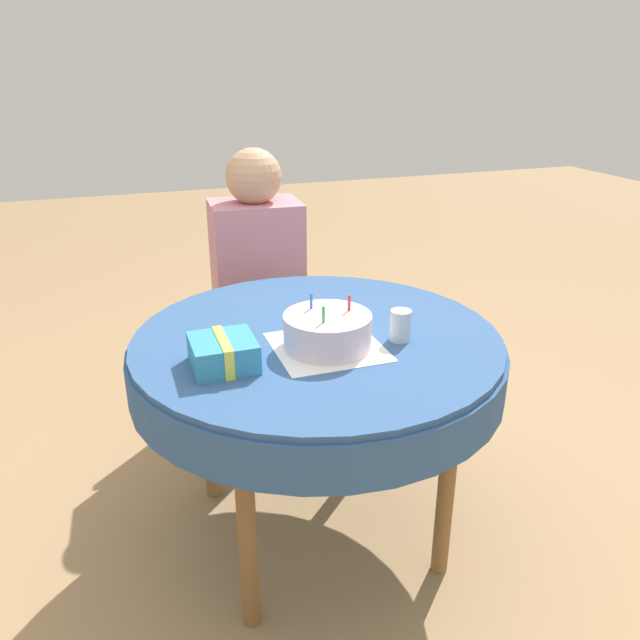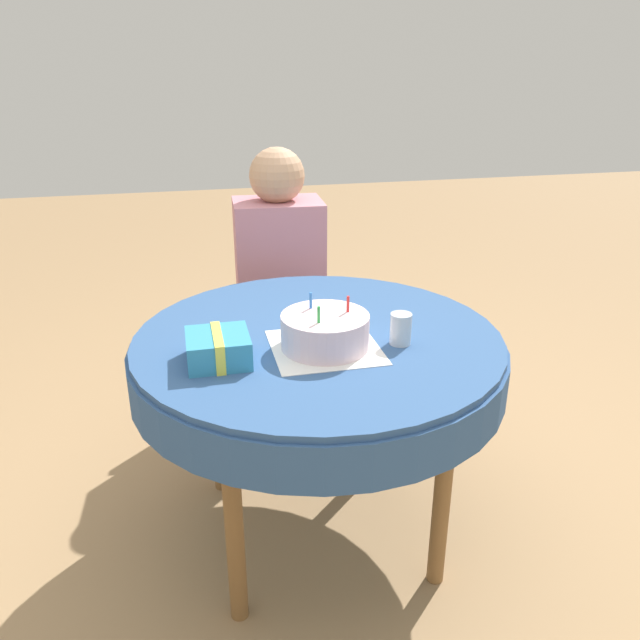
{
  "view_description": "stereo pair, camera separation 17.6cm",
  "coord_description": "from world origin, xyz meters",
  "views": [
    {
      "loc": [
        -0.54,
        -1.56,
        1.45
      ],
      "look_at": [
        0.0,
        -0.03,
        0.77
      ],
      "focal_mm": 35.0,
      "sensor_mm": 36.0,
      "label": 1
    },
    {
      "loc": [
        -0.37,
        -1.61,
        1.45
      ],
      "look_at": [
        0.0,
        -0.03,
        0.77
      ],
      "focal_mm": 35.0,
      "sensor_mm": 36.0,
      "label": 2
    }
  ],
  "objects": [
    {
      "name": "ground_plane",
      "position": [
        0.0,
        0.0,
        0.0
      ],
      "size": [
        12.0,
        12.0,
        0.0
      ],
      "primitive_type": "plane",
      "color": "#A37F56"
    },
    {
      "name": "person",
      "position": [
        0.02,
        0.8,
        0.69
      ],
      "size": [
        0.37,
        0.37,
        1.14
      ],
      "rotation": [
        0.0,
        0.0,
        -0.06
      ],
      "color": "tan",
      "rests_on": "ground_plane"
    },
    {
      "name": "gift_box",
      "position": [
        -0.29,
        -0.11,
        0.75
      ],
      "size": [
        0.16,
        0.17,
        0.08
      ],
      "color": "teal",
      "rests_on": "dining_table"
    },
    {
      "name": "chair",
      "position": [
        0.03,
        0.88,
        0.46
      ],
      "size": [
        0.4,
        0.4,
        0.84
      ],
      "rotation": [
        0.0,
        0.0,
        -0.06
      ],
      "color": "brown",
      "rests_on": "ground_plane"
    },
    {
      "name": "dining_table",
      "position": [
        0.0,
        0.0,
        0.62
      ],
      "size": [
        1.09,
        1.09,
        0.71
      ],
      "color": "#335689",
      "rests_on": "ground_plane"
    },
    {
      "name": "birthday_cake",
      "position": [
        0.0,
        -0.09,
        0.76
      ],
      "size": [
        0.24,
        0.24,
        0.14
      ],
      "color": "silver",
      "rests_on": "dining_table"
    },
    {
      "name": "drinking_glass",
      "position": [
        0.21,
        -0.11,
        0.75
      ],
      "size": [
        0.06,
        0.06,
        0.09
      ],
      "color": "silver",
      "rests_on": "dining_table"
    },
    {
      "name": "napkin",
      "position": [
        0.0,
        -0.09,
        0.71
      ],
      "size": [
        0.29,
        0.29,
        0.0
      ],
      "color": "white",
      "rests_on": "dining_table"
    }
  ]
}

